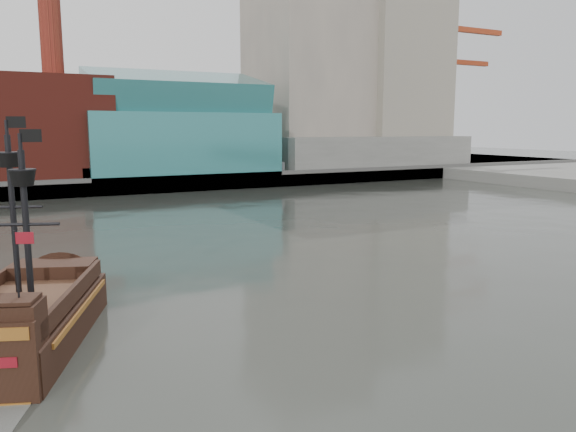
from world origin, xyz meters
TOP-DOWN VIEW (x-y plane):
  - ground at (0.00, 0.00)m, footprint 400.00×400.00m
  - promenade_far at (0.00, 92.00)m, footprint 220.00×60.00m
  - seawall at (0.00, 62.50)m, footprint 220.00×1.00m
  - skyline at (5.21, 84.56)m, footprint 149.00×45.00m
  - crane_a at (78.63, 82.00)m, footprint 22.50×4.00m
  - crane_b at (88.23, 92.00)m, footprint 19.10×4.00m
  - pirate_ship at (-16.08, 6.05)m, footprint 9.22×15.14m

SIDE VIEW (x-z plane):
  - ground at x=0.00m, z-range 0.00..0.00m
  - pirate_ship at x=-16.08m, z-range -4.46..6.43m
  - promenade_far at x=0.00m, z-range 0.00..2.00m
  - seawall at x=0.00m, z-range 0.00..2.60m
  - crane_b at x=88.23m, z-range 2.45..28.70m
  - crane_a at x=78.63m, z-range 2.99..35.24m
  - skyline at x=5.21m, z-range -6.45..55.55m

